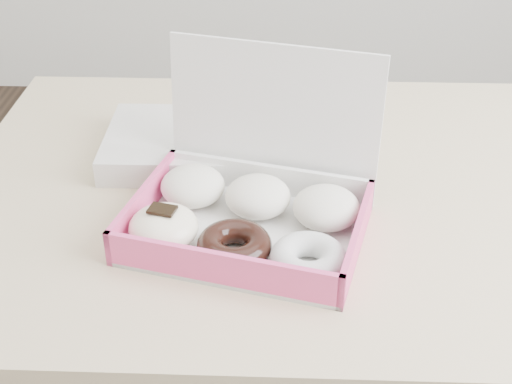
{
  "coord_description": "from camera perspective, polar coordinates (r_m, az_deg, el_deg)",
  "views": [
    {
      "loc": [
        -0.09,
        -0.95,
        1.34
      ],
      "look_at": [
        -0.12,
        -0.14,
        0.82
      ],
      "focal_mm": 50.0,
      "sensor_mm": 36.0,
      "label": 1
    }
  ],
  "objects": [
    {
      "name": "donut_box",
      "position": [
        0.99,
        -0.62,
        -1.22
      ],
      "size": [
        0.37,
        0.33,
        0.23
      ],
      "rotation": [
        0.0,
        0.0,
        -0.25
      ],
      "color": "white",
      "rests_on": "table"
    },
    {
      "name": "newspapers",
      "position": [
        1.19,
        -5.47,
        3.85
      ],
      "size": [
        0.27,
        0.22,
        0.04
      ],
      "primitive_type": "cube",
      "rotation": [
        0.0,
        0.0,
        0.01
      ],
      "color": "white",
      "rests_on": "table"
    },
    {
      "name": "table",
      "position": [
        1.16,
        6.38,
        -2.72
      ],
      "size": [
        1.2,
        0.8,
        0.75
      ],
      "color": "#D0BC88",
      "rests_on": "ground"
    }
  ]
}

